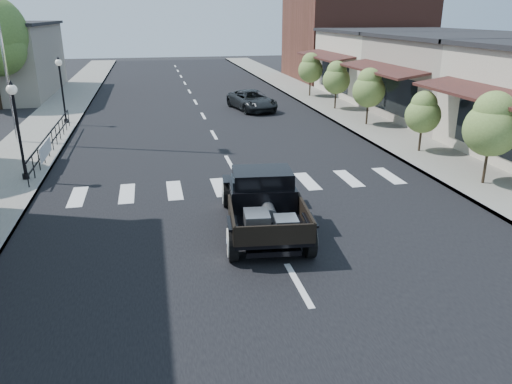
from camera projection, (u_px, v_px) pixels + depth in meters
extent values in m
plane|color=black|center=(268.00, 232.00, 14.04)|extent=(120.00, 120.00, 0.00)
cube|color=black|center=(207.00, 123.00, 27.85)|extent=(14.00, 80.00, 0.02)
cube|color=gray|center=(46.00, 129.00, 26.18)|extent=(3.00, 80.00, 0.15)
cube|color=gray|center=(350.00, 116.00, 29.46)|extent=(3.00, 80.00, 0.15)
cube|color=#A89C8D|center=(475.00, 80.00, 28.14)|extent=(10.00, 9.00, 4.50)
cube|color=beige|center=(400.00, 64.00, 36.43)|extent=(10.00, 9.00, 4.50)
cube|color=brown|center=(354.00, 40.00, 45.31)|extent=(11.00, 10.00, 7.00)
imported|color=black|center=(252.00, 101.00, 31.31)|extent=(2.86, 4.70, 1.22)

